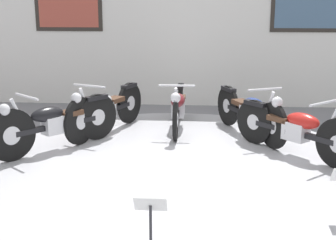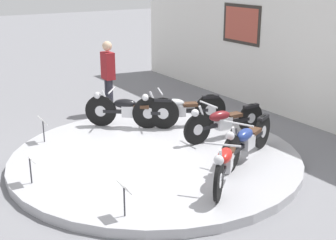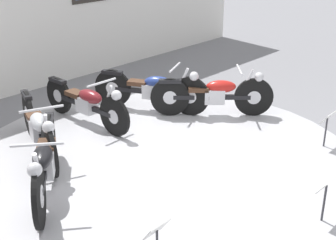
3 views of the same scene
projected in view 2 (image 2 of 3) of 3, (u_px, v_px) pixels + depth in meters
name	position (u px, v px, depth m)	size (l,w,h in m)	color
ground_plane	(156.00, 162.00, 8.62)	(60.00, 60.00, 0.00)	slate
display_platform	(156.00, 158.00, 8.59)	(5.28, 5.28, 0.16)	#ADADB2
back_wall	(318.00, 43.00, 10.15)	(14.00, 0.22, 3.70)	white
motorcycle_black	(130.00, 109.00, 9.90)	(1.34, 1.59, 0.81)	black
motorcycle_silver	(178.00, 108.00, 9.94)	(0.82, 1.90, 0.81)	black
motorcycle_maroon	(223.00, 121.00, 9.25)	(0.54, 1.95, 0.78)	black
motorcycle_blue	(247.00, 139.00, 8.19)	(0.88, 1.84, 0.80)	black
motorcycle_red	(226.00, 160.00, 7.33)	(1.36, 1.51, 0.79)	black
info_placard_front_left	(43.00, 124.00, 9.06)	(0.26, 0.11, 0.51)	#333338
info_placard_front_centre	(30.00, 162.00, 7.29)	(0.26, 0.11, 0.51)	#333338
info_placard_front_right	(124.00, 192.00, 6.31)	(0.26, 0.11, 0.51)	#333338
visitor_standing	(108.00, 73.00, 11.18)	(0.36, 0.23, 1.77)	#2D2D38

